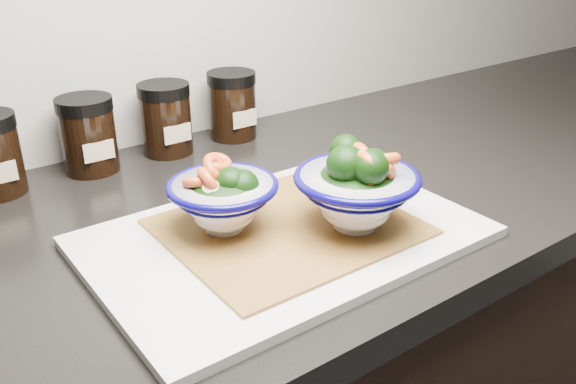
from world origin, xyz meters
TOP-DOWN VIEW (x-y plane):
  - countertop at (0.00, 1.45)m, footprint 3.50×0.60m
  - cutting_board at (0.12, 1.35)m, footprint 0.45×0.30m
  - bamboo_mat at (0.13, 1.35)m, footprint 0.28×0.24m
  - bowl_left at (0.07, 1.39)m, footprint 0.13×0.13m
  - bowl_right at (0.20, 1.30)m, footprint 0.15×0.15m
  - spice_jar_d at (0.02, 1.69)m, footprint 0.08×0.08m
  - spice_jar_e at (0.14, 1.69)m, footprint 0.08×0.08m
  - spice_jar_f at (0.27, 1.69)m, footprint 0.08×0.08m

SIDE VIEW (x-z plane):
  - countertop at x=0.00m, z-range 0.86..0.90m
  - cutting_board at x=0.12m, z-range 0.90..0.91m
  - bamboo_mat at x=0.13m, z-range 0.91..0.92m
  - bowl_left at x=0.07m, z-range 0.91..1.00m
  - spice_jar_d at x=0.02m, z-range 0.90..1.01m
  - spice_jar_e at x=0.14m, z-range 0.90..1.01m
  - spice_jar_f at x=0.27m, z-range 0.90..1.01m
  - bowl_right at x=0.20m, z-range 0.91..1.02m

